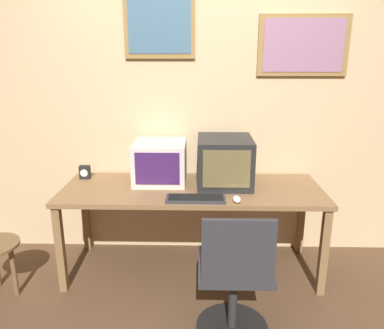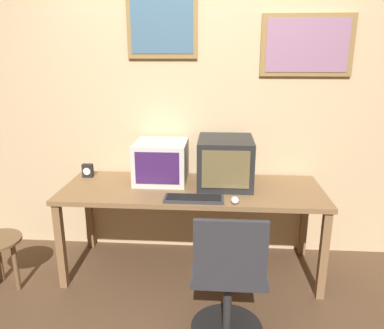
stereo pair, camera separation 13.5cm
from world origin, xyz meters
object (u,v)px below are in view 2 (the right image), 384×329
(monitor_left, at_px, (161,162))
(mouse_near_keyboard, at_px, (235,200))
(desk_clock, at_px, (88,171))
(monitor_right, at_px, (225,162))
(keyboard_main, at_px, (194,199))
(office_chair, at_px, (228,283))

(monitor_left, xyz_separation_m, mouse_near_keyboard, (0.58, -0.42, -0.15))
(monitor_left, xyz_separation_m, desk_clock, (-0.63, 0.05, -0.11))
(monitor_right, bearing_deg, mouse_near_keyboard, -79.85)
(monitor_right, bearing_deg, monitor_left, 174.32)
(keyboard_main, relative_size, mouse_near_keyboard, 3.58)
(desk_clock, bearing_deg, monitor_right, -5.18)
(monitor_right, bearing_deg, office_chair, -88.63)
(desk_clock, bearing_deg, mouse_near_keyboard, -21.45)
(monitor_right, relative_size, office_chair, 0.55)
(mouse_near_keyboard, relative_size, desk_clock, 1.06)
(monitor_left, distance_m, mouse_near_keyboard, 0.73)
(monitor_left, bearing_deg, mouse_near_keyboard, -36.18)
(monitor_right, distance_m, keyboard_main, 0.46)
(monitor_right, xyz_separation_m, office_chair, (0.02, -0.85, -0.52))
(mouse_near_keyboard, distance_m, desk_clock, 1.31)
(monitor_right, distance_m, mouse_near_keyboard, 0.42)
(monitor_right, height_order, keyboard_main, monitor_right)
(monitor_left, height_order, mouse_near_keyboard, monitor_left)
(desk_clock, distance_m, office_chair, 1.56)
(monitor_right, relative_size, desk_clock, 4.25)
(keyboard_main, bearing_deg, office_chair, -63.94)
(mouse_near_keyboard, bearing_deg, office_chair, -95.51)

